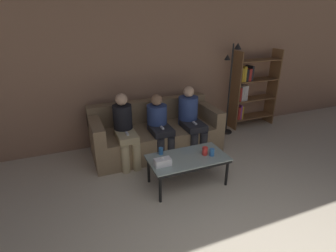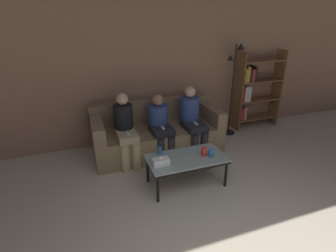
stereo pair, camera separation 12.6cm
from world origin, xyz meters
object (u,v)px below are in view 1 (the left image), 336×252
at_px(seated_person_mid_right, 191,117).
at_px(cup_near_left, 212,152).
at_px(coffee_table, 188,160).
at_px(seated_person_left_end, 125,128).
at_px(bookshelf, 249,89).
at_px(tissue_box, 163,162).
at_px(seated_person_mid_left, 159,124).
at_px(cup_near_right, 205,151).
at_px(cup_far_center, 161,151).
at_px(couch, 155,133).
at_px(standing_lamp, 231,80).

bearing_deg(seated_person_mid_right, cup_near_left, -99.76).
distance_m(coffee_table, seated_person_left_end, 1.19).
bearing_deg(bookshelf, tissue_box, -148.37).
xyz_separation_m(tissue_box, seated_person_left_end, (-0.26, 1.04, 0.13)).
height_order(seated_person_mid_left, seated_person_mid_right, seated_person_mid_right).
distance_m(cup_near_left, tissue_box, 0.74).
relative_size(cup_near_right, cup_far_center, 1.14).
distance_m(coffee_table, bookshelf, 2.67).
bearing_deg(couch, seated_person_left_end, -159.43).
xyz_separation_m(cup_near_right, seated_person_mid_left, (-0.33, 0.99, 0.09)).
xyz_separation_m(standing_lamp, seated_person_mid_left, (-1.65, -0.40, -0.52)).
height_order(cup_near_left, seated_person_left_end, seated_person_left_end).
height_order(coffee_table, cup_near_left, cup_near_left).
xyz_separation_m(tissue_box, seated_person_mid_right, (0.92, 1.05, 0.14)).
bearing_deg(cup_near_right, bookshelf, 38.79).
height_order(couch, coffee_table, couch).
height_order(couch, seated_person_mid_right, seated_person_mid_right).
xyz_separation_m(cup_near_right, seated_person_left_end, (-0.92, 0.98, 0.12)).
xyz_separation_m(seated_person_left_end, seated_person_mid_left, (0.59, 0.01, -0.03)).
height_order(couch, cup_near_right, couch).
height_order(couch, seated_person_mid_left, seated_person_mid_left).
height_order(cup_far_center, seated_person_left_end, seated_person_left_end).
height_order(coffee_table, seated_person_mid_left, seated_person_mid_left).
distance_m(couch, seated_person_left_end, 0.70).
bearing_deg(cup_far_center, seated_person_mid_right, 41.72).
relative_size(cup_near_left, seated_person_mid_right, 0.09).
distance_m(cup_near_left, bookshelf, 2.45).
distance_m(couch, coffee_table, 1.18).
xyz_separation_m(coffee_table, cup_near_left, (0.33, -0.09, 0.10)).
bearing_deg(couch, tissue_box, -104.79).
xyz_separation_m(cup_near_right, standing_lamp, (1.31, 1.39, 0.61)).
xyz_separation_m(cup_near_left, tissue_box, (-0.74, 0.01, -0.00)).
height_order(cup_far_center, tissue_box, tissue_box).
relative_size(standing_lamp, seated_person_mid_left, 1.69).
height_order(tissue_box, standing_lamp, standing_lamp).
bearing_deg(seated_person_left_end, bookshelf, 10.95).
relative_size(cup_near_left, cup_near_right, 0.89).
distance_m(seated_person_mid_left, seated_person_mid_right, 0.59).
bearing_deg(standing_lamp, cup_near_left, -130.47).
bearing_deg(coffee_table, bookshelf, 34.84).
bearing_deg(tissue_box, cup_near_left, -0.59).
height_order(tissue_box, seated_person_left_end, seated_person_left_end).
height_order(couch, tissue_box, couch).
height_order(coffee_table, tissue_box, tissue_box).
xyz_separation_m(cup_near_left, seated_person_mid_left, (-0.41, 1.05, 0.10)).
bearing_deg(cup_near_left, cup_far_center, 155.24).
xyz_separation_m(cup_near_right, tissue_box, (-0.66, -0.05, -0.01)).
bearing_deg(cup_far_center, seated_person_left_end, 114.92).
bearing_deg(seated_person_mid_left, bookshelf, 13.54).
bearing_deg(bookshelf, standing_lamp, -166.50).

